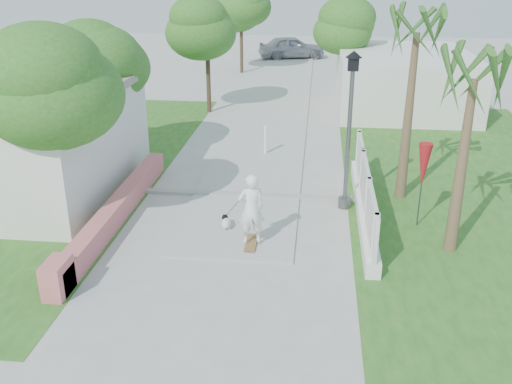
# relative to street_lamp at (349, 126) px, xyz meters

# --- Properties ---
(ground) EXTENTS (90.00, 90.00, 0.00)m
(ground) POSITION_rel_street_lamp_xyz_m (-2.90, -5.50, -2.43)
(ground) COLOR #B7B7B2
(ground) RESTS_ON ground
(path_strip) EXTENTS (3.20, 36.00, 0.06)m
(path_strip) POSITION_rel_street_lamp_xyz_m (-2.90, 14.50, -2.40)
(path_strip) COLOR #B7B7B2
(path_strip) RESTS_ON ground
(curb) EXTENTS (6.50, 0.25, 0.10)m
(curb) POSITION_rel_street_lamp_xyz_m (-2.90, 0.50, -2.38)
(curb) COLOR #999993
(curb) RESTS_ON ground
(grass_left) EXTENTS (8.00, 20.00, 0.01)m
(grass_left) POSITION_rel_street_lamp_xyz_m (-9.90, 2.50, -2.42)
(grass_left) COLOR #275D1D
(grass_left) RESTS_ON ground
(grass_right) EXTENTS (8.00, 20.00, 0.01)m
(grass_right) POSITION_rel_street_lamp_xyz_m (4.10, 2.50, -2.42)
(grass_right) COLOR #275D1D
(grass_right) RESTS_ON ground
(pink_wall) EXTENTS (0.45, 8.20, 0.80)m
(pink_wall) POSITION_rel_street_lamp_xyz_m (-6.20, -1.95, -2.11)
(pink_wall) COLOR #C36367
(pink_wall) RESTS_ON ground
(lattice_fence) EXTENTS (0.35, 7.00, 1.50)m
(lattice_fence) POSITION_rel_street_lamp_xyz_m (0.50, -0.50, -1.88)
(lattice_fence) COLOR white
(lattice_fence) RESTS_ON ground
(building_right) EXTENTS (6.00, 8.00, 2.60)m
(building_right) POSITION_rel_street_lamp_xyz_m (3.10, 12.50, -1.13)
(building_right) COLOR silver
(building_right) RESTS_ON ground
(street_lamp) EXTENTS (0.44, 0.44, 4.44)m
(street_lamp) POSITION_rel_street_lamp_xyz_m (0.00, 0.00, 0.00)
(street_lamp) COLOR #59595E
(street_lamp) RESTS_ON ground
(bollard) EXTENTS (0.14, 0.14, 1.09)m
(bollard) POSITION_rel_street_lamp_xyz_m (-2.70, 4.50, -1.84)
(bollard) COLOR white
(bollard) RESTS_ON ground
(patio_umbrella) EXTENTS (0.36, 0.36, 2.30)m
(patio_umbrella) POSITION_rel_street_lamp_xyz_m (1.90, -1.00, -0.74)
(patio_umbrella) COLOR #59595E
(patio_umbrella) RESTS_ON ground
(tree_left_near) EXTENTS (3.60, 3.60, 5.28)m
(tree_left_near) POSITION_rel_street_lamp_xyz_m (-7.38, -2.52, 1.40)
(tree_left_near) COLOR #4C3826
(tree_left_near) RESTS_ON ground
(tree_left_mid) EXTENTS (3.20, 3.20, 4.85)m
(tree_left_mid) POSITION_rel_street_lamp_xyz_m (-8.38, 2.98, 1.07)
(tree_left_mid) COLOR #4C3826
(tree_left_mid) RESTS_ON ground
(tree_path_left) EXTENTS (3.40, 3.40, 5.23)m
(tree_path_left) POSITION_rel_street_lamp_xyz_m (-5.88, 10.48, 1.39)
(tree_path_left) COLOR #4C3826
(tree_path_left) RESTS_ON ground
(tree_path_right) EXTENTS (3.00, 3.00, 4.79)m
(tree_path_right) POSITION_rel_street_lamp_xyz_m (0.32, 14.48, 1.07)
(tree_path_right) COLOR #4C3826
(tree_path_right) RESTS_ON ground
(tree_path_far) EXTENTS (3.20, 3.20, 5.17)m
(tree_path_far) POSITION_rel_street_lamp_xyz_m (-5.68, 20.48, 1.39)
(tree_path_far) COLOR #4C3826
(tree_path_far) RESTS_ON ground
(palm_far) EXTENTS (1.80, 1.80, 5.30)m
(palm_far) POSITION_rel_street_lamp_xyz_m (1.70, 1.00, 2.06)
(palm_far) COLOR brown
(palm_far) RESTS_ON ground
(palm_near) EXTENTS (1.80, 1.80, 4.70)m
(palm_near) POSITION_rel_street_lamp_xyz_m (2.50, -2.30, 1.53)
(palm_near) COLOR brown
(palm_near) RESTS_ON ground
(skateboarder) EXTENTS (1.14, 1.50, 1.90)m
(skateboarder) POSITION_rel_street_lamp_xyz_m (-2.63, -2.41, -1.54)
(skateboarder) COLOR olive
(skateboarder) RESTS_ON ground
(dog) EXTENTS (0.36, 0.54, 0.38)m
(dog) POSITION_rel_street_lamp_xyz_m (-3.16, -1.81, -2.22)
(dog) COLOR white
(dog) RESTS_ON ground
(parked_car) EXTENTS (4.98, 3.11, 1.58)m
(parked_car) POSITION_rel_street_lamp_xyz_m (-2.87, 26.31, -1.64)
(parked_car) COLOR #A3A6AA
(parked_car) RESTS_ON ground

